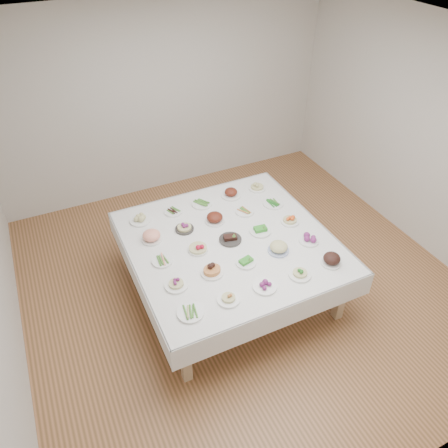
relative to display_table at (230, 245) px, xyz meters
name	(u,v)px	position (x,y,z in m)	size (l,w,h in m)	color
room_envelope	(246,148)	(0.18, 0.03, 1.15)	(5.02, 5.02, 2.81)	#A66D45
display_table	(230,245)	(0.00, 0.00, 0.00)	(2.18, 2.18, 0.75)	white
dish_0	(190,312)	(-0.78, -0.77, 0.09)	(0.24, 0.24, 0.06)	white
dish_1	(228,297)	(-0.39, -0.78, 0.11)	(0.22, 0.22, 0.11)	white
dish_2	(265,285)	(0.00, -0.78, 0.11)	(0.23, 0.23, 0.09)	white
dish_3	(300,272)	(0.40, -0.78, 0.12)	(0.22, 0.22, 0.12)	white
dish_4	(332,259)	(0.78, -0.78, 0.13)	(0.21, 0.21, 0.13)	white
dish_5	(176,283)	(-0.77, -0.39, 0.12)	(0.23, 0.23, 0.11)	white
dish_6	(212,268)	(-0.38, -0.38, 0.14)	(0.23, 0.23, 0.14)	white
dish_7	(246,261)	(-0.01, -0.40, 0.10)	(0.21, 0.21, 0.09)	white
dish_8	(279,246)	(0.39, -0.38, 0.14)	(0.25, 0.25, 0.15)	#4C66B2
dish_9	(309,239)	(0.78, -0.38, 0.11)	(0.22, 0.22, 0.10)	white
dish_10	(162,260)	(-0.78, 0.00, 0.09)	(0.21, 0.21, 0.05)	white
dish_11	(198,246)	(-0.38, 0.00, 0.13)	(0.21, 0.21, 0.13)	white
dish_12	(230,238)	(0.01, 0.01, 0.11)	(0.25, 0.25, 0.10)	#2E2B29
dish_13	(260,229)	(0.38, -0.01, 0.10)	(0.24, 0.24, 0.10)	white
dish_14	(290,218)	(0.77, 0.00, 0.13)	(0.22, 0.22, 0.13)	white
dish_15	(151,235)	(-0.77, 0.38, 0.13)	(0.22, 0.22, 0.14)	white
dish_16	(184,226)	(-0.38, 0.40, 0.12)	(0.21, 0.21, 0.11)	#2E2B29
dish_17	(215,217)	(-0.01, 0.38, 0.13)	(0.23, 0.23, 0.14)	white
dish_18	(245,211)	(0.39, 0.40, 0.09)	(0.22, 0.22, 0.05)	white
dish_19	(273,203)	(0.78, 0.39, 0.09)	(0.24, 0.24, 0.06)	white
dish_20	(140,217)	(-0.78, 0.76, 0.12)	(0.25, 0.25, 0.12)	white
dish_21	(173,211)	(-0.38, 0.76, 0.08)	(0.21, 0.21, 0.05)	white
dish_22	(202,203)	(-0.01, 0.76, 0.09)	(0.28, 0.25, 0.06)	white
dish_23	(231,192)	(0.39, 0.77, 0.13)	(0.24, 0.24, 0.13)	white
dish_24	(257,185)	(0.77, 0.78, 0.13)	(0.23, 0.23, 0.13)	white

